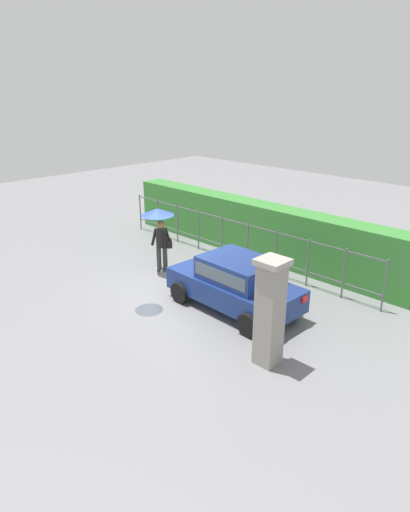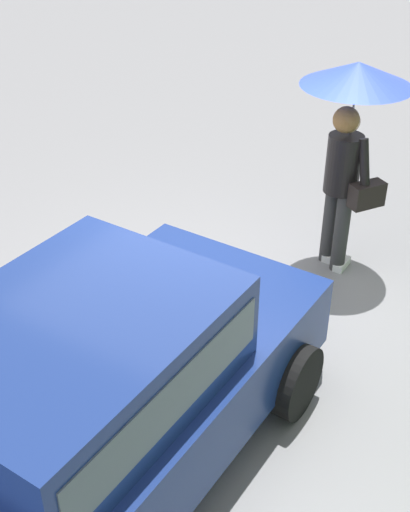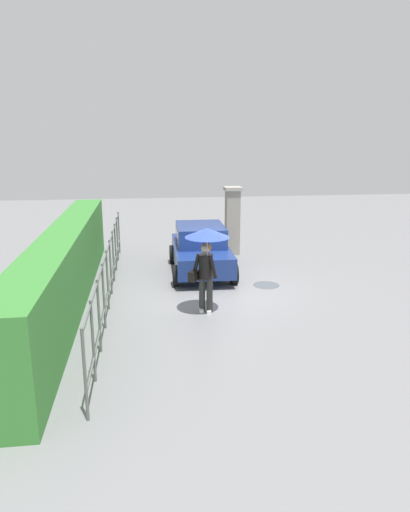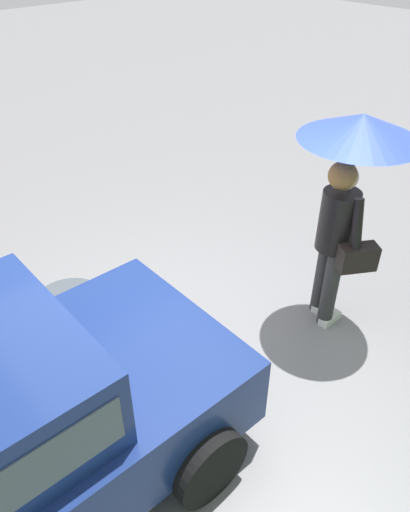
% 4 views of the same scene
% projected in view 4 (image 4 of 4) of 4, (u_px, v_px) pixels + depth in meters
% --- Properties ---
extents(ground_plane, '(40.00, 40.00, 0.00)m').
position_uv_depth(ground_plane, '(162.00, 355.00, 4.58)').
color(ground_plane, slate).
extents(pedestrian, '(1.05, 1.05, 2.10)m').
position_uv_depth(pedestrian, '(351.00, 173.00, 4.14)').
color(pedestrian, '#333333').
rests_on(pedestrian, ground).
extents(puddle_near, '(0.76, 0.76, 0.00)m').
position_uv_depth(puddle_near, '(68.00, 299.00, 5.23)').
color(puddle_near, '#4C545B').
rests_on(puddle_near, ground).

